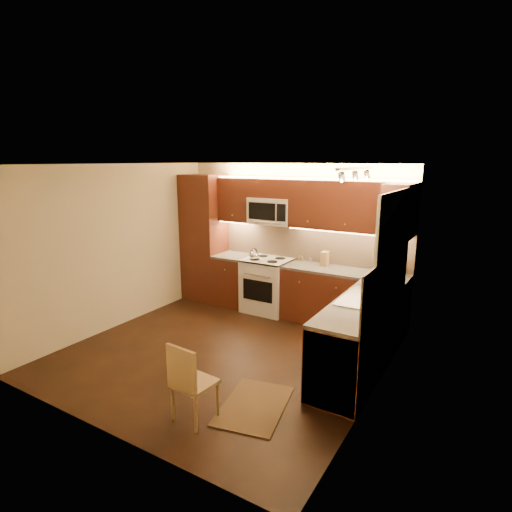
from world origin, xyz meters
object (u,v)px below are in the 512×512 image
Objects in this scene: microwave at (272,211)px; dining_chair at (195,381)px; toaster_oven at (386,265)px; stove at (267,285)px; sink at (365,293)px; soap_bottle at (391,277)px; kettle at (254,254)px; knife_block at (325,258)px.

microwave is 0.91× the size of dining_chair.
stove is at bearing 161.83° from toaster_oven.
soap_bottle is (0.12, 0.79, 0.03)m from sink.
kettle is 0.88× the size of knife_block.
sink is (2.00, -1.26, -0.74)m from microwave.
knife_block reaches higher than dining_chair.
dining_chair is at bearing -129.93° from soap_bottle.
microwave reaches higher than toaster_oven.
toaster_oven reaches higher than knife_block.
stove is 1.21× the size of microwave.
sink is 2.38m from kettle.
stove is 0.61m from kettle.
microwave reaches higher than soap_bottle.
stove is 4.49× the size of soap_bottle.
kettle is at bearing 156.01° from sink.
toaster_oven is at bearing 93.10° from sink.
knife_block is 3.29m from dining_chair.
microwave is 3.38× the size of knife_block.
knife_block is at bearing 140.56° from soap_bottle.
sink is 2.30m from dining_chair.
soap_bottle is (2.12, -0.34, 0.54)m from stove.
microwave is 3.83× the size of kettle.
dining_chair is (-1.21, -2.73, -0.58)m from soap_bottle.
soap_bottle is at bearing 17.18° from kettle.
toaster_oven is at bearing 76.97° from dining_chair.
stove is 4.64× the size of kettle.
toaster_oven reaches higher than sink.
microwave is 3.71× the size of soap_bottle.
sink is 4.20× the size of soap_bottle.
stove is 2.35m from sink.
toaster_oven is 0.50× the size of dining_chair.
kettle is 2.13m from toaster_oven.
microwave is at bearing 157.83° from toaster_oven.
sink reaches higher than stove.
stove is at bearing 155.09° from soap_bottle.
kettle is (-2.17, 0.97, 0.04)m from sink.
sink is 0.80m from soap_bottle.
stove is 2.20× the size of toaster_oven.
soap_bottle is 3.04m from dining_chair.
sink is at bearing -29.36° from stove.
microwave is 0.88× the size of sink.
knife_block reaches higher than soap_bottle.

